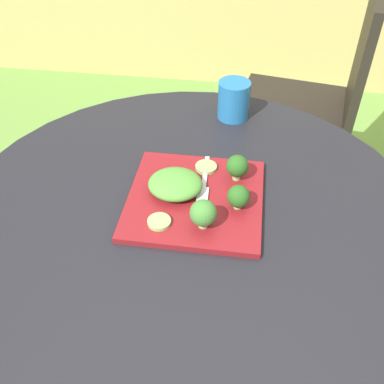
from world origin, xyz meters
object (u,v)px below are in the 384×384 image
(drinking_glass, at_px, (234,102))
(salad_plate, at_px, (195,199))
(patio_chair, at_px, (322,92))
(fork, at_px, (204,183))

(drinking_glass, bearing_deg, salad_plate, -98.74)
(patio_chair, height_order, salad_plate, patio_chair)
(salad_plate, relative_size, fork, 1.84)
(salad_plate, height_order, drinking_glass, drinking_glass)
(patio_chair, xyz_separation_m, drinking_glass, (-0.31, -0.50, 0.22))
(salad_plate, bearing_deg, drinking_glass, 81.26)
(patio_chair, height_order, fork, patio_chair)
(drinking_glass, bearing_deg, patio_chair, 58.38)
(fork, bearing_deg, patio_chair, 66.63)
(drinking_glass, xyz_separation_m, fork, (-0.04, -0.31, -0.03))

